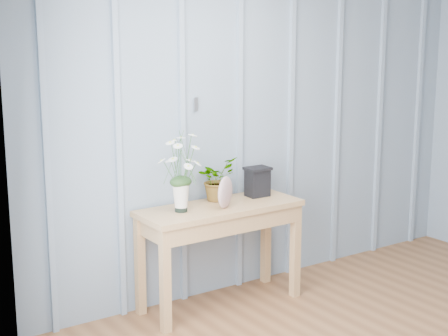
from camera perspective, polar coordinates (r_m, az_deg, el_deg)
room_shell at (r=4.28m, az=14.68°, el=11.17°), size 4.00×4.50×2.50m
sideboard at (r=4.91m, az=-0.33°, el=-4.41°), size 1.20×0.45×0.75m
daisy_vase at (r=4.65m, az=-3.63°, el=0.42°), size 0.38×0.29×0.55m
spider_plant at (r=4.99m, az=-0.61°, el=-0.91°), size 0.36×0.34×0.32m
felt_disc_vessel at (r=4.78m, az=0.10°, el=-2.03°), size 0.22×0.18×0.23m
carved_box at (r=5.11m, az=2.80°, el=-1.12°), size 0.18×0.15×0.22m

